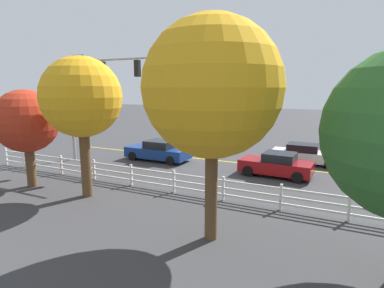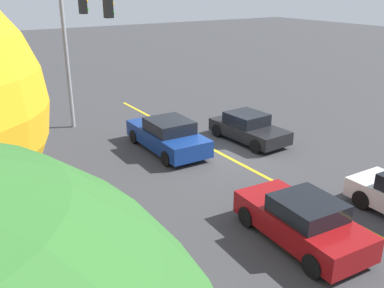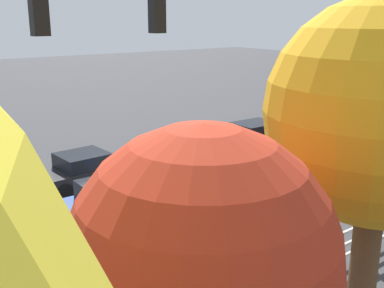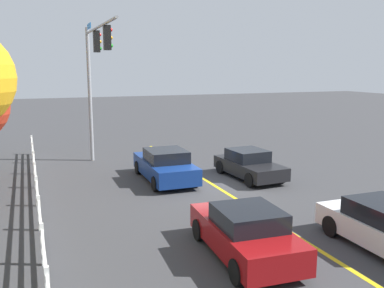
{
  "view_description": "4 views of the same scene",
  "coord_description": "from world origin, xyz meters",
  "px_view_note": "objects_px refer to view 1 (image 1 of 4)",
  "views": [
    {
      "loc": [
        -10.17,
        20.15,
        5.14
      ],
      "look_at": [
        -1.24,
        1.59,
        1.38
      ],
      "focal_mm": 28.67,
      "sensor_mm": 36.0,
      "label": 1
    },
    {
      "loc": [
        -14.36,
        10.59,
        7.02
      ],
      "look_at": [
        -1.56,
        2.34,
        1.33
      ],
      "focal_mm": 40.23,
      "sensor_mm": 36.0,
      "label": 2
    },
    {
      "loc": [
        7.29,
        13.58,
        6.21
      ],
      "look_at": [
        -1.99,
        1.32,
        2.0
      ],
      "focal_mm": 43.86,
      "sensor_mm": 36.0,
      "label": 3
    },
    {
      "loc": [
        -16.72,
        7.49,
        5.1
      ],
      "look_at": [
        -1.18,
        1.42,
        2.11
      ],
      "focal_mm": 39.73,
      "sensor_mm": 36.0,
      "label": 4
    }
  ],
  "objects_px": {
    "car_4": "(276,165)",
    "car_0": "(194,144)",
    "tree_3": "(212,88)",
    "car_2": "(158,151)",
    "tree_4": "(26,122)",
    "car_1": "(305,154)",
    "tree_1": "(82,98)"
  },
  "relations": [
    {
      "from": "car_4",
      "to": "tree_1",
      "type": "relative_size",
      "value": 0.64
    },
    {
      "from": "car_2",
      "to": "car_4",
      "type": "relative_size",
      "value": 1.1
    },
    {
      "from": "car_1",
      "to": "tree_4",
      "type": "height_order",
      "value": "tree_4"
    },
    {
      "from": "car_4",
      "to": "tree_3",
      "type": "bearing_deg",
      "value": 89.52
    },
    {
      "from": "car_1",
      "to": "tree_4",
      "type": "distance_m",
      "value": 17.25
    },
    {
      "from": "car_4",
      "to": "tree_3",
      "type": "relative_size",
      "value": 0.57
    },
    {
      "from": "tree_4",
      "to": "car_0",
      "type": "bearing_deg",
      "value": -108.09
    },
    {
      "from": "car_1",
      "to": "car_2",
      "type": "relative_size",
      "value": 0.98
    },
    {
      "from": "car_2",
      "to": "tree_4",
      "type": "height_order",
      "value": "tree_4"
    },
    {
      "from": "car_4",
      "to": "tree_1",
      "type": "distance_m",
      "value": 11.34
    },
    {
      "from": "car_0",
      "to": "tree_4",
      "type": "distance_m",
      "value": 12.75
    },
    {
      "from": "car_4",
      "to": "tree_4",
      "type": "distance_m",
      "value": 13.89
    },
    {
      "from": "car_2",
      "to": "tree_3",
      "type": "height_order",
      "value": "tree_3"
    },
    {
      "from": "car_2",
      "to": "tree_3",
      "type": "distance_m",
      "value": 12.89
    },
    {
      "from": "car_0",
      "to": "tree_3",
      "type": "height_order",
      "value": "tree_3"
    },
    {
      "from": "car_2",
      "to": "tree_4",
      "type": "xyz_separation_m",
      "value": [
        2.86,
        8.01,
        2.75
      ]
    },
    {
      "from": "car_1",
      "to": "tree_3",
      "type": "distance_m",
      "value": 13.63
    },
    {
      "from": "car_0",
      "to": "tree_4",
      "type": "height_order",
      "value": "tree_4"
    },
    {
      "from": "car_2",
      "to": "tree_3",
      "type": "xyz_separation_m",
      "value": [
        -7.84,
        9.22,
        4.43
      ]
    },
    {
      "from": "tree_1",
      "to": "tree_4",
      "type": "xyz_separation_m",
      "value": [
        3.72,
        0.17,
        -1.24
      ]
    },
    {
      "from": "car_1",
      "to": "tree_3",
      "type": "height_order",
      "value": "tree_3"
    },
    {
      "from": "car_0",
      "to": "tree_1",
      "type": "xyz_separation_m",
      "value": [
        0.14,
        11.65,
        4.06
      ]
    },
    {
      "from": "car_4",
      "to": "tree_4",
      "type": "xyz_separation_m",
      "value": [
        11.29,
        7.6,
        2.77
      ]
    },
    {
      "from": "car_4",
      "to": "car_0",
      "type": "bearing_deg",
      "value": -26.28
    },
    {
      "from": "tree_4",
      "to": "car_1",
      "type": "bearing_deg",
      "value": -137.29
    },
    {
      "from": "car_2",
      "to": "tree_1",
      "type": "height_order",
      "value": "tree_1"
    },
    {
      "from": "tree_1",
      "to": "tree_3",
      "type": "distance_m",
      "value": 7.13
    },
    {
      "from": "tree_4",
      "to": "car_4",
      "type": "bearing_deg",
      "value": -146.04
    },
    {
      "from": "car_0",
      "to": "tree_1",
      "type": "distance_m",
      "value": 12.34
    },
    {
      "from": "car_2",
      "to": "tree_1",
      "type": "relative_size",
      "value": 0.71
    },
    {
      "from": "car_1",
      "to": "car_2",
      "type": "xyz_separation_m",
      "value": [
        9.64,
        3.53,
        0.04
      ]
    },
    {
      "from": "car_0",
      "to": "car_2",
      "type": "relative_size",
      "value": 0.87
    }
  ]
}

